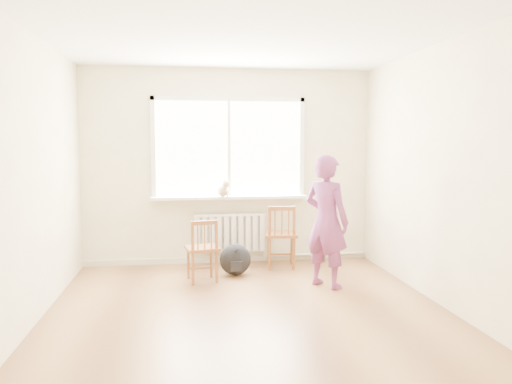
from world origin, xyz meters
name	(u,v)px	position (x,y,z in m)	size (l,w,h in m)	color
floor	(250,315)	(0.00, 0.00, 0.00)	(4.50, 4.50, 0.00)	#98693E
ceiling	(249,32)	(0.00, 0.00, 2.70)	(4.50, 4.50, 0.00)	white
back_wall	(229,167)	(0.00, 2.25, 1.35)	(4.00, 0.01, 2.70)	#F1E8C0
window	(229,144)	(0.00, 2.22, 1.66)	(2.12, 0.05, 1.42)	white
windowsill	(230,197)	(0.00, 2.14, 0.93)	(2.15, 0.22, 0.04)	white
radiator	(230,232)	(0.00, 2.16, 0.44)	(1.00, 0.12, 0.55)	white
heating_pipe	(316,254)	(1.25, 2.19, 0.08)	(0.04, 0.04, 1.40)	silver
baseboard	(229,259)	(0.00, 2.23, 0.04)	(4.00, 0.03, 0.08)	beige
chair_left	(203,250)	(-0.41, 1.26, 0.39)	(0.44, 0.42, 0.77)	brown
chair_right	(281,236)	(0.66, 1.78, 0.43)	(0.47, 0.45, 0.85)	brown
person	(326,221)	(1.01, 0.87, 0.77)	(0.56, 0.37, 1.55)	#B83D52
cat	(223,189)	(-0.10, 2.06, 1.05)	(0.23, 0.36, 0.25)	beige
backpack	(235,260)	(0.01, 1.52, 0.20)	(0.40, 0.30, 0.40)	black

